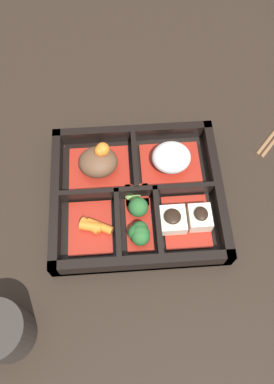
% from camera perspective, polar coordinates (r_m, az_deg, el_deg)
% --- Properties ---
extents(ground_plane, '(3.00, 3.00, 0.00)m').
position_cam_1_polar(ground_plane, '(0.62, 0.00, -1.01)').
color(ground_plane, black).
extents(bento_base, '(0.27, 0.24, 0.01)m').
position_cam_1_polar(bento_base, '(0.62, 0.00, -0.81)').
color(bento_base, black).
rests_on(bento_base, ground_plane).
extents(bento_rim, '(0.27, 0.24, 0.04)m').
position_cam_1_polar(bento_rim, '(0.60, -0.01, -0.42)').
color(bento_rim, black).
rests_on(bento_rim, ground_plane).
extents(bowl_stew, '(0.10, 0.08, 0.06)m').
position_cam_1_polar(bowl_stew, '(0.62, -5.86, 4.53)').
color(bowl_stew, maroon).
rests_on(bowl_stew, bento_base).
extents(bowl_rice, '(0.10, 0.08, 0.05)m').
position_cam_1_polar(bowl_rice, '(0.63, 5.21, 5.03)').
color(bowl_rice, maroon).
rests_on(bowl_rice, bento_base).
extents(bowl_carrots, '(0.07, 0.09, 0.02)m').
position_cam_1_polar(bowl_carrots, '(0.59, -6.92, -5.32)').
color(bowl_carrots, maroon).
rests_on(bowl_carrots, bento_base).
extents(bowl_greens, '(0.04, 0.09, 0.04)m').
position_cam_1_polar(bowl_greens, '(0.58, 0.19, -4.98)').
color(bowl_greens, maroon).
rests_on(bowl_greens, bento_base).
extents(bowl_tofu, '(0.08, 0.09, 0.04)m').
position_cam_1_polar(bowl_tofu, '(0.59, 7.35, -4.16)').
color(bowl_tofu, maroon).
rests_on(bowl_tofu, bento_base).
extents(bowl_pickles, '(0.04, 0.04, 0.01)m').
position_cam_1_polar(bowl_pickles, '(0.61, -0.32, -0.15)').
color(bowl_pickles, maroon).
rests_on(bowl_pickles, bento_base).
extents(tea_cup, '(0.08, 0.08, 0.07)m').
position_cam_1_polar(tea_cup, '(0.56, -19.97, -19.35)').
color(tea_cup, '#2D2823').
rests_on(tea_cup, ground_plane).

